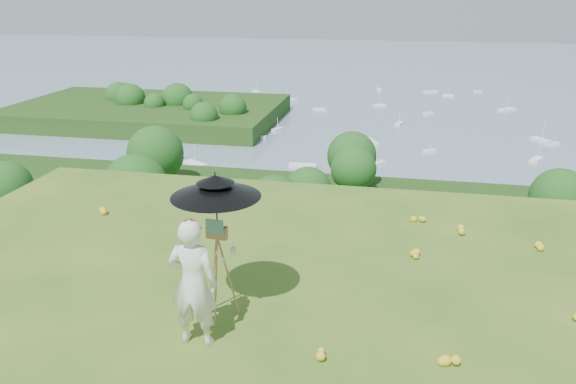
# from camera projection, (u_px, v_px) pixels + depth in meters

# --- Properties ---
(shoreline_tier) EXTENTS (170.00, 28.00, 8.00)m
(shoreline_tier) POSITION_uv_depth(u_px,v_px,m) (381.00, 263.00, 87.45)
(shoreline_tier) COLOR gray
(shoreline_tier) RESTS_ON bay_water
(bay_water) EXTENTS (700.00, 700.00, 0.00)m
(bay_water) POSITION_uv_depth(u_px,v_px,m) (398.00, 84.00, 238.93)
(bay_water) COLOR slate
(bay_water) RESTS_ON ground
(peninsula) EXTENTS (90.00, 60.00, 12.00)m
(peninsula) POSITION_uv_depth(u_px,v_px,m) (147.00, 104.00, 172.63)
(peninsula) COLOR #18370F
(peninsula) RESTS_ON bay_water
(slope_trees) EXTENTS (110.00, 50.00, 6.00)m
(slope_trees) POSITION_uv_depth(u_px,v_px,m) (375.00, 252.00, 43.42)
(slope_trees) COLOR #164B18
(slope_trees) RESTS_ON forest_slope
(harbor_town) EXTENTS (110.00, 22.00, 5.00)m
(harbor_town) POSITION_uv_depth(u_px,v_px,m) (384.00, 224.00, 85.24)
(harbor_town) COLOR silver
(harbor_town) RESTS_ON shoreline_tier
(moored_boats) EXTENTS (140.00, 140.00, 0.70)m
(moored_boats) POSITION_uv_depth(u_px,v_px,m) (352.00, 123.00, 168.26)
(moored_boats) COLOR white
(moored_boats) RESTS_ON bay_water
(wildflowers) EXTENTS (10.00, 10.50, 0.12)m
(wildflowers) POSITION_uv_depth(u_px,v_px,m) (282.00, 376.00, 6.25)
(wildflowers) COLOR yellow
(wildflowers) RESTS_ON ground
(painter) EXTENTS (0.60, 0.40, 1.65)m
(painter) POSITION_uv_depth(u_px,v_px,m) (193.00, 283.00, 6.67)
(painter) COLOR white
(painter) RESTS_ON ground
(field_easel) EXTENTS (0.59, 0.59, 1.43)m
(field_easel) POSITION_uv_depth(u_px,v_px,m) (219.00, 269.00, 7.24)
(field_easel) COLOR #AE6D49
(field_easel) RESTS_ON ground
(sun_umbrella) EXTENTS (1.22, 1.22, 0.85)m
(sun_umbrella) POSITION_uv_depth(u_px,v_px,m) (216.00, 204.00, 6.97)
(sun_umbrella) COLOR black
(sun_umbrella) RESTS_ON field_easel
(painter_cap) EXTENTS (0.19, 0.23, 0.10)m
(painter_cap) POSITION_uv_depth(u_px,v_px,m) (189.00, 223.00, 6.41)
(painter_cap) COLOR #CE7471
(painter_cap) RESTS_ON painter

